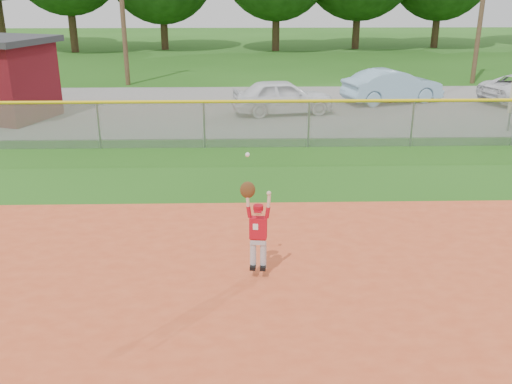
# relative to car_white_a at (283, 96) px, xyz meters

# --- Properties ---
(ground) EXTENTS (120.00, 120.00, 0.00)m
(ground) POSITION_rel_car_white_a_xyz_m (0.49, -14.86, -0.72)
(ground) COLOR #215413
(ground) RESTS_ON ground
(parking_strip) EXTENTS (44.00, 10.00, 0.03)m
(parking_strip) POSITION_rel_car_white_a_xyz_m (0.49, 1.14, -0.70)
(parking_strip) COLOR slate
(parking_strip) RESTS_ON ground
(car_white_a) EXTENTS (4.24, 2.26, 1.37)m
(car_white_a) POSITION_rel_car_white_a_xyz_m (0.00, 0.00, 0.00)
(car_white_a) COLOR white
(car_white_a) RESTS_ON parking_strip
(car_blue) EXTENTS (4.60, 2.75, 1.43)m
(car_blue) POSITION_rel_car_white_a_xyz_m (4.95, 2.11, 0.03)
(car_blue) COLOR #8FBAD6
(car_blue) RESTS_ON parking_strip
(outfield_fence) EXTENTS (40.06, 0.10, 1.55)m
(outfield_fence) POSITION_rel_car_white_a_xyz_m (0.49, -4.86, 0.17)
(outfield_fence) COLOR gray
(outfield_fence) RESTS_ON ground
(ballplayer) EXTENTS (0.55, 0.25, 2.16)m
(ballplayer) POSITION_rel_car_white_a_xyz_m (-1.41, -13.47, 0.30)
(ballplayer) COLOR silver
(ballplayer) RESTS_ON ground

